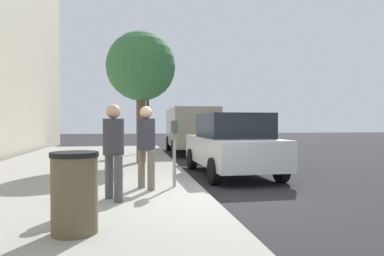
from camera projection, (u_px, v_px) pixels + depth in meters
ground_plane at (210, 202)px, 6.71m from camera, size 80.00×80.00×0.00m
sidewalk_slab at (44, 204)px, 6.21m from camera, size 28.00×6.00×0.15m
parking_meter at (174, 139)px, 7.47m from camera, size 0.36×0.12×1.41m
pedestrian_at_meter at (146, 141)px, 7.21m from camera, size 0.47×0.37×1.70m
pedestrian_bystander at (113, 145)px, 6.17m from camera, size 0.47×0.37×1.69m
parked_sedan_near at (232, 144)px, 10.07m from camera, size 4.44×2.06×1.77m
parked_van_far at (190, 128)px, 17.16m from camera, size 5.25×2.23×2.18m
street_tree at (141, 67)px, 12.03m from camera, size 2.37×2.37×4.47m
traffic_signal at (150, 99)px, 16.17m from camera, size 0.24×0.44×3.60m
trash_bin at (75, 192)px, 4.35m from camera, size 0.59×0.59×1.01m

